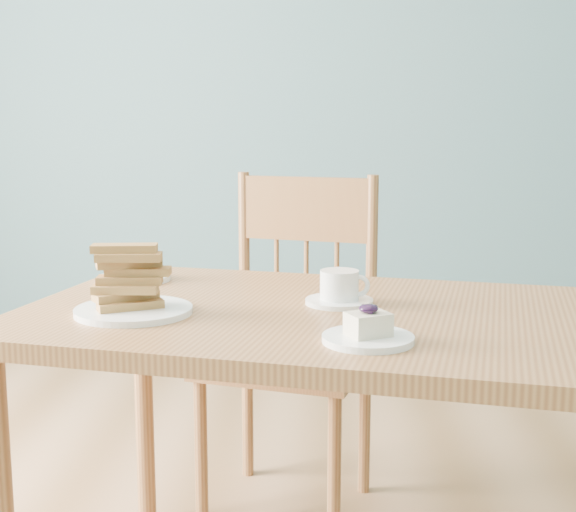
% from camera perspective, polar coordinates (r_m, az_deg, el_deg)
% --- Properties ---
extents(room, '(5.01, 5.01, 2.71)m').
position_cam_1_polar(room, '(1.74, -2.96, 17.36)').
color(room, '#A2744B').
rests_on(room, ground).
extents(dining_table, '(1.48, 1.04, 0.72)m').
position_cam_1_polar(dining_table, '(1.69, 4.01, -6.34)').
color(dining_table, '#966438').
rests_on(dining_table, ground).
extents(dining_chair, '(0.53, 0.52, 0.96)m').
position_cam_1_polar(dining_chair, '(2.30, 0.26, -6.07)').
color(dining_chair, '#966438').
rests_on(dining_chair, ground).
extents(cheesecake_plate_near, '(0.17, 0.17, 0.07)m').
position_cam_1_polar(cheesecake_plate_near, '(1.44, 5.72, -5.44)').
color(cheesecake_plate_near, white).
rests_on(cheesecake_plate_near, dining_table).
extents(cheesecake_plate_far, '(0.18, 0.18, 0.07)m').
position_cam_1_polar(cheesecake_plate_far, '(2.02, -10.82, -1.19)').
color(cheesecake_plate_far, white).
rests_on(cheesecake_plate_far, dining_table).
extents(coffee_cup, '(0.15, 0.15, 0.07)m').
position_cam_1_polar(coffee_cup, '(1.73, 3.72, -2.41)').
color(coffee_cup, white).
rests_on(coffee_cup, dining_table).
extents(biscotti_plate, '(0.24, 0.24, 0.14)m').
position_cam_1_polar(biscotti_plate, '(1.67, -10.97, -2.38)').
color(biscotti_plate, white).
rests_on(biscotti_plate, dining_table).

